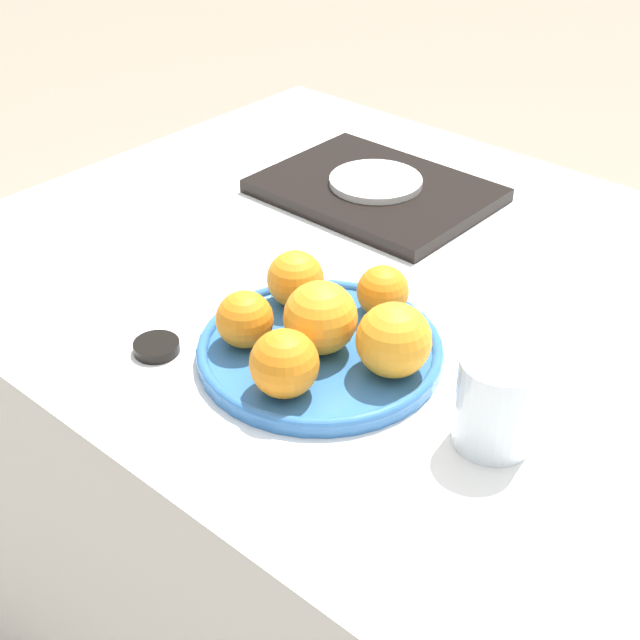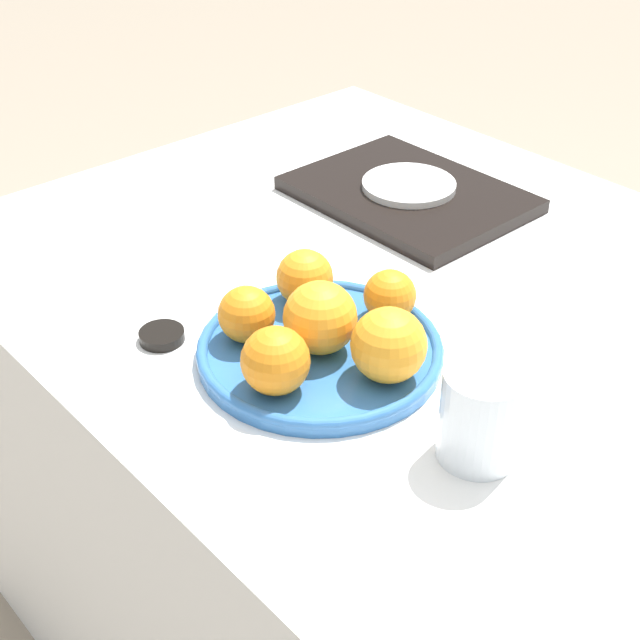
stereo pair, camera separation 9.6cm
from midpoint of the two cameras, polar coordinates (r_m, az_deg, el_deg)
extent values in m
cube|color=white|center=(1.29, 8.41, -14.57)|extent=(1.50, 0.88, 0.74)
cylinder|color=#336BAD|center=(0.98, -2.79, -2.17)|extent=(0.27, 0.27, 0.01)
torus|color=#336BAD|center=(0.98, -2.80, -1.83)|extent=(0.27, 0.27, 0.01)
sphere|color=orange|center=(0.95, -2.85, 0.05)|extent=(0.08, 0.08, 0.08)
sphere|color=orange|center=(0.92, 1.78, -1.40)|extent=(0.08, 0.08, 0.08)
sphere|color=orange|center=(1.01, 1.35, 1.76)|extent=(0.06, 0.06, 0.06)
sphere|color=orange|center=(1.03, -4.24, 2.56)|extent=(0.07, 0.07, 0.07)
sphere|color=orange|center=(0.90, -5.36, -2.90)|extent=(0.07, 0.07, 0.07)
sphere|color=orange|center=(0.97, -7.66, -0.05)|extent=(0.06, 0.06, 0.06)
cylinder|color=silver|center=(0.86, 8.10, -5.34)|extent=(0.08, 0.08, 0.10)
cube|color=black|center=(1.32, 1.49, 8.23)|extent=(0.32, 0.24, 0.02)
cylinder|color=silver|center=(1.32, 1.50, 8.81)|extent=(0.14, 0.14, 0.01)
cylinder|color=black|center=(1.02, -13.09, -1.79)|extent=(0.05, 0.05, 0.01)
camera|label=1|loc=(0.05, -92.86, -1.94)|focal=50.00mm
camera|label=2|loc=(0.05, 87.14, 1.94)|focal=50.00mm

